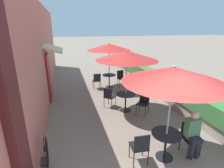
% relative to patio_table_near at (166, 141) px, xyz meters
% --- Properties ---
extents(cafe_facade_wall, '(0.98, 13.81, 4.20)m').
position_rel_patio_table_near_xyz_m(cafe_facade_wall, '(-3.20, 5.36, 1.58)').
color(cafe_facade_wall, '#C66B5B').
rests_on(cafe_facade_wall, ground_plane).
extents(planter_hedge, '(0.60, 12.81, 1.01)m').
position_rel_patio_table_near_xyz_m(planter_hedge, '(2.09, 5.39, 0.03)').
color(planter_hedge, gray).
rests_on(planter_hedge, ground_plane).
extents(patio_table_near, '(0.74, 0.74, 0.72)m').
position_rel_patio_table_near_xyz_m(patio_table_near, '(0.00, 0.00, 0.00)').
color(patio_table_near, black).
rests_on(patio_table_near, ground_plane).
extents(patio_umbrella_near, '(2.31, 2.31, 2.44)m').
position_rel_patio_table_near_xyz_m(patio_umbrella_near, '(0.00, 0.00, 1.71)').
color(patio_umbrella_near, '#B7B7BC').
rests_on(patio_umbrella_near, ground_plane).
extents(cafe_chair_near_left, '(0.43, 0.43, 0.87)m').
position_rel_patio_table_near_xyz_m(cafe_chair_near_left, '(0.71, 0.03, 0.01)').
color(cafe_chair_near_left, black).
rests_on(cafe_chair_near_left, ground_plane).
extents(seated_patron_near_left, '(0.35, 0.42, 1.25)m').
position_rel_patio_table_near_xyz_m(seated_patron_near_left, '(0.71, -0.08, 0.18)').
color(seated_patron_near_left, '#23232D').
rests_on(seated_patron_near_left, ground_plane).
extents(cafe_chair_near_right, '(0.43, 0.43, 0.87)m').
position_rel_patio_table_near_xyz_m(cafe_chair_near_right, '(-0.71, -0.03, 0.01)').
color(cafe_chair_near_right, black).
rests_on(cafe_chair_near_right, ground_plane).
extents(patio_table_mid, '(0.74, 0.74, 0.72)m').
position_rel_patio_table_near_xyz_m(patio_table_mid, '(-0.09, 2.79, 0.00)').
color(patio_table_mid, black).
rests_on(patio_table_mid, ground_plane).
extents(patio_umbrella_mid, '(2.31, 2.31, 2.44)m').
position_rel_patio_table_near_xyz_m(patio_umbrella_mid, '(-0.09, 2.79, 1.71)').
color(patio_umbrella_mid, '#B7B7BC').
rests_on(patio_umbrella_mid, ground_plane).
extents(cafe_chair_mid_left, '(0.57, 0.57, 0.87)m').
position_rel_patio_table_near_xyz_m(cafe_chair_mid_left, '(0.48, 2.35, 0.01)').
color(cafe_chair_mid_left, black).
rests_on(cafe_chair_mid_left, ground_plane).
extents(cafe_chair_mid_right, '(0.57, 0.57, 0.87)m').
position_rel_patio_table_near_xyz_m(cafe_chair_mid_right, '(-0.65, 3.23, 0.01)').
color(cafe_chair_mid_right, black).
rests_on(cafe_chair_mid_right, ground_plane).
extents(patio_table_far, '(0.74, 0.74, 0.72)m').
position_rel_patio_table_near_xyz_m(patio_table_far, '(-0.01, 5.73, 0.00)').
color(patio_table_far, black).
rests_on(patio_table_far, ground_plane).
extents(patio_umbrella_far, '(2.31, 2.31, 2.44)m').
position_rel_patio_table_near_xyz_m(patio_umbrella_far, '(-0.01, 5.73, 1.71)').
color(patio_umbrella_far, '#B7B7BC').
rests_on(patio_umbrella_far, ground_plane).
extents(cafe_chair_far_left, '(0.41, 0.41, 0.87)m').
position_rel_patio_table_near_xyz_m(cafe_chair_far_left, '(-0.71, 5.63, 0.01)').
color(cafe_chair_far_left, black).
rests_on(cafe_chair_far_left, ground_plane).
extents(cafe_chair_far_right, '(0.41, 0.41, 0.87)m').
position_rel_patio_table_near_xyz_m(cafe_chair_far_right, '(0.70, 5.83, 0.01)').
color(cafe_chair_far_right, black).
rests_on(cafe_chair_far_right, ground_plane).
extents(coffee_cup_far, '(0.07, 0.07, 0.09)m').
position_rel_patio_table_near_xyz_m(coffee_cup_far, '(-0.06, 5.77, 0.25)').
color(coffee_cup_far, teal).
rests_on(coffee_cup_far, patio_table_far).
extents(bicycle_leaning, '(0.21, 1.82, 0.81)m').
position_rel_patio_table_near_xyz_m(bicycle_leaning, '(-2.86, -0.00, -0.14)').
color(bicycle_leaning, black).
rests_on(bicycle_leaning, ground_plane).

